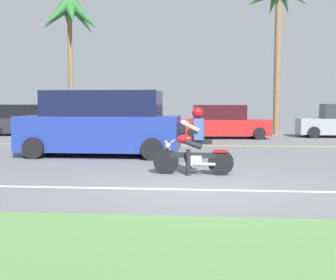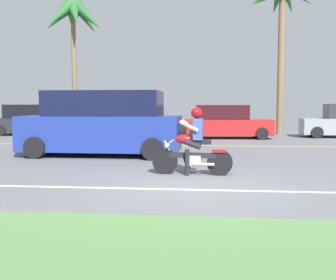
% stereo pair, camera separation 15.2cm
% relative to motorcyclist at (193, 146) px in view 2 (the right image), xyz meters
% --- Properties ---
extents(ground, '(56.00, 30.00, 0.04)m').
position_rel_motorcyclist_xyz_m(ground, '(0.05, 1.46, -0.66)').
color(ground, slate).
extents(grass_median, '(56.00, 3.80, 0.06)m').
position_rel_motorcyclist_xyz_m(grass_median, '(0.05, -5.64, -0.61)').
color(grass_median, '#5B8C4C').
rests_on(grass_median, ground).
extents(lane_line_near, '(50.40, 0.12, 0.01)m').
position_rel_motorcyclist_xyz_m(lane_line_near, '(0.05, -1.69, -0.64)').
color(lane_line_near, silver).
rests_on(lane_line_near, ground).
extents(lane_line_far, '(50.40, 0.12, 0.01)m').
position_rel_motorcyclist_xyz_m(lane_line_far, '(0.05, 6.84, -0.64)').
color(lane_line_far, yellow).
rests_on(lane_line_far, ground).
extents(motorcyclist, '(1.82, 0.59, 1.52)m').
position_rel_motorcyclist_xyz_m(motorcyclist, '(0.00, 0.00, 0.00)').
color(motorcyclist, black).
rests_on(motorcyclist, ground).
extents(suv_nearby, '(5.09, 2.21, 2.01)m').
position_rel_motorcyclist_xyz_m(suv_nearby, '(-2.95, 3.35, 0.33)').
color(suv_nearby, navy).
rests_on(suv_nearby, ground).
extents(parked_car_0, '(3.84, 1.98, 1.62)m').
position_rel_motorcyclist_xyz_m(parked_car_0, '(-9.07, 11.91, 0.11)').
color(parked_car_0, '#232328').
rests_on(parked_car_0, ground).
extents(parked_car_1, '(3.69, 2.11, 1.42)m').
position_rel_motorcyclist_xyz_m(parked_car_1, '(-3.94, 9.73, 0.03)').
color(parked_car_1, '#232328').
rests_on(parked_car_1, ground).
extents(parked_car_2, '(4.35, 2.07, 1.60)m').
position_rel_motorcyclist_xyz_m(parked_car_2, '(1.12, 10.72, 0.10)').
color(parked_car_2, '#AD1E1E').
rests_on(parked_car_2, ground).
extents(palm_tree_0, '(3.60, 3.54, 8.39)m').
position_rel_motorcyclist_xyz_m(palm_tree_0, '(4.22, 13.94, 6.38)').
color(palm_tree_0, brown).
rests_on(palm_tree_0, ground).
extents(palm_tree_1, '(3.76, 3.76, 7.68)m').
position_rel_motorcyclist_xyz_m(palm_tree_1, '(-7.54, 14.44, 5.83)').
color(palm_tree_1, brown).
rests_on(palm_tree_1, ground).
extents(motorcyclist_distant, '(1.59, 0.59, 1.35)m').
position_rel_motorcyclist_xyz_m(motorcyclist_distant, '(-5.06, 7.50, -0.07)').
color(motorcyclist_distant, black).
rests_on(motorcyclist_distant, ground).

